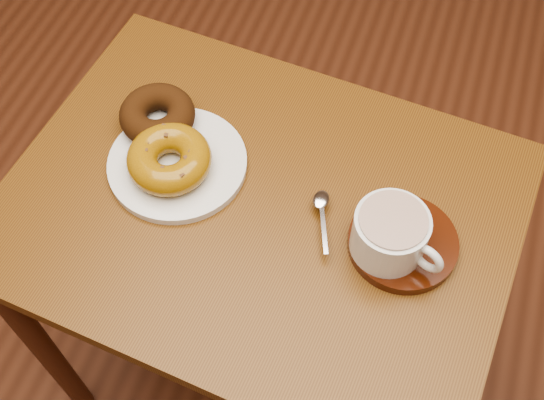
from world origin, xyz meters
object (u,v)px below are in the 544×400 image
(saucer, at_px, (403,243))
(coffee_cup, at_px, (391,234))
(cafe_table, at_px, (260,241))
(donut_plate, at_px, (178,163))

(saucer, xyz_separation_m, coffee_cup, (-0.02, -0.02, 0.04))
(cafe_table, xyz_separation_m, coffee_cup, (0.19, -0.02, 0.16))
(donut_plate, bearing_deg, cafe_table, -10.46)
(coffee_cup, bearing_deg, cafe_table, -163.18)
(donut_plate, bearing_deg, saucer, -4.45)
(cafe_table, distance_m, coffee_cup, 0.25)
(cafe_table, height_order, coffee_cup, coffee_cup)
(cafe_table, bearing_deg, saucer, 4.72)
(coffee_cup, bearing_deg, donut_plate, -165.15)
(cafe_table, xyz_separation_m, donut_plate, (-0.14, 0.02, 0.11))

